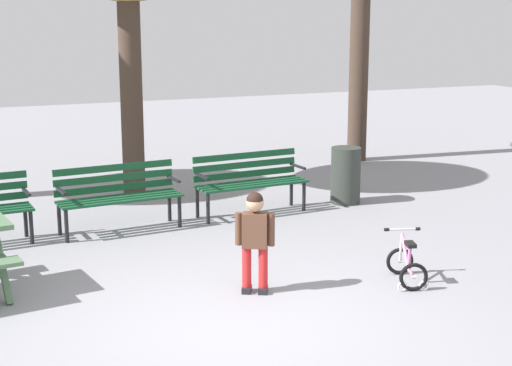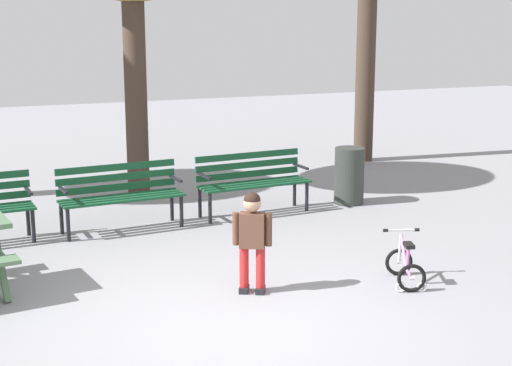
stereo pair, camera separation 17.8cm
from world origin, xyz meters
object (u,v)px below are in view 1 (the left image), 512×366
(park_bench_left, at_px, (118,192))
(park_bench_right, at_px, (249,178))
(trash_bin, at_px, (346,175))
(kids_bicycle, at_px, (407,264))
(child_standing, at_px, (255,234))

(park_bench_left, xyz_separation_m, park_bench_right, (1.90, 0.13, 0.00))
(park_bench_left, xyz_separation_m, trash_bin, (3.45, 0.12, -0.09))
(park_bench_left, bearing_deg, park_bench_right, 3.93)
(park_bench_right, distance_m, kids_bicycle, 3.36)
(park_bench_right, xyz_separation_m, kids_bicycle, (0.40, -3.32, -0.31))
(park_bench_left, distance_m, child_standing, 2.92)
(park_bench_right, bearing_deg, kids_bicycle, -83.05)
(kids_bicycle, xyz_separation_m, trash_bin, (1.14, 3.31, 0.22))
(park_bench_right, relative_size, child_standing, 1.55)
(park_bench_left, relative_size, park_bench_right, 1.00)
(park_bench_left, bearing_deg, child_standing, -75.65)
(kids_bicycle, bearing_deg, child_standing, 167.13)
(child_standing, distance_m, trash_bin, 4.02)
(kids_bicycle, bearing_deg, park_bench_right, 96.95)
(park_bench_right, xyz_separation_m, trash_bin, (1.55, -0.01, -0.09))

